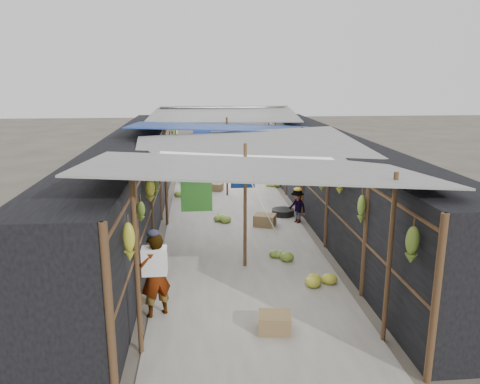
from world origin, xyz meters
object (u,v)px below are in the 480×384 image
object	(u,v)px
black_basin	(283,212)
vendor_elderly	(155,276)
shopper_blue	(199,171)
vendor_seated	(297,207)
crate_near	(275,323)

from	to	relation	value
black_basin	vendor_elderly	world-z (taller)	vendor_elderly
shopper_blue	vendor_seated	distance (m)	4.27
vendor_elderly	vendor_seated	distance (m)	5.85
crate_near	vendor_seated	xyz separation A→B (m)	(1.49, 5.46, 0.32)
shopper_blue	black_basin	bearing A→B (deg)	-68.78
black_basin	vendor_seated	world-z (taller)	vendor_seated
crate_near	vendor_seated	world-z (taller)	vendor_seated
crate_near	shopper_blue	size ratio (longest dim) A/B	0.31
vendor_elderly	vendor_seated	bearing A→B (deg)	-153.86
crate_near	vendor_seated	bearing A→B (deg)	82.80
vendor_elderly	vendor_seated	size ratio (longest dim) A/B	1.54
black_basin	shopper_blue	size ratio (longest dim) A/B	0.40
crate_near	vendor_seated	distance (m)	5.67
shopper_blue	vendor_elderly	bearing A→B (deg)	-115.82
crate_near	shopper_blue	distance (m)	8.91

